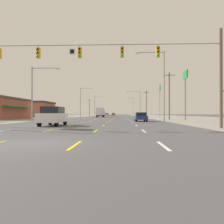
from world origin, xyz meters
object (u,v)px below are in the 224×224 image
(pole_sign_right_row_1, at_px, (185,82))
(streetlight_right_row_1, at_px, (138,102))
(sedan_inner_left_far, at_px, (107,115))
(streetlight_right_row_2, at_px, (133,105))
(box_truck_inner_left_mid, at_px, (100,112))
(streetlight_left_row_1, at_px, (82,100))
(sedan_center_turn_midfar, at_px, (114,115))
(sedan_far_right_near, at_px, (141,117))
(pole_sign_right_row_2, at_px, (160,93))
(suv_inner_left_nearest, at_px, (53,116))
(streetlight_right_row_0, at_px, (161,81))
(streetlight_left_row_0, at_px, (35,89))
(streetlight_left_row_2, at_px, (95,104))

(pole_sign_right_row_1, height_order, streetlight_right_row_1, pole_sign_right_row_1)
(sedan_inner_left_far, bearing_deg, streetlight_right_row_2, -4.71)
(streetlight_right_row_2, bearing_deg, box_truck_inner_left_mid, -107.63)
(streetlight_left_row_1, bearing_deg, pole_sign_right_row_1, -48.61)
(streetlight_right_row_2, bearing_deg, sedan_center_turn_midfar, -179.40)
(sedan_far_right_near, height_order, streetlight_left_row_1, streetlight_left_row_1)
(pole_sign_right_row_2, bearing_deg, suv_inner_left_nearest, -110.76)
(suv_inner_left_nearest, height_order, sedan_far_right_near, suv_inner_left_nearest)
(streetlight_left_row_1, bearing_deg, streetlight_right_row_0, -65.10)
(sedan_center_turn_midfar, height_order, pole_sign_right_row_2, pole_sign_right_row_2)
(sedan_inner_left_far, distance_m, streetlight_right_row_2, 14.38)
(streetlight_left_row_0, bearing_deg, streetlight_right_row_1, 65.34)
(sedan_inner_left_far, height_order, streetlight_left_row_0, streetlight_left_row_0)
(box_truck_inner_left_mid, xyz_separation_m, streetlight_left_row_1, (-6.39, -0.45, 4.03))
(sedan_center_turn_midfar, xyz_separation_m, streetlight_right_row_2, (9.99, 0.11, 4.76))
(sedan_far_right_near, relative_size, streetlight_left_row_1, 0.44)
(box_truck_inner_left_mid, bearing_deg, streetlight_left_row_0, -98.45)
(suv_inner_left_nearest, height_order, streetlight_right_row_2, streetlight_right_row_2)
(sedan_far_right_near, bearing_deg, streetlight_right_row_2, 87.90)
(streetlight_right_row_0, relative_size, streetlight_right_row_2, 1.12)
(pole_sign_right_row_2, distance_m, streetlight_right_row_0, 43.38)
(streetlight_left_row_0, height_order, streetlight_left_row_2, streetlight_left_row_2)
(pole_sign_right_row_1, xyz_separation_m, streetlight_left_row_0, (-26.36, -11.89, -2.72))
(box_truck_inner_left_mid, bearing_deg, pole_sign_right_row_1, -56.63)
(sedan_far_right_near, height_order, sedan_inner_left_far, same)
(streetlight_right_row_1, bearing_deg, sedan_inner_left_far, 107.17)
(pole_sign_right_row_1, relative_size, streetlight_right_row_1, 1.12)
(sedan_center_turn_midfar, bearing_deg, box_truck_inner_left_mid, -94.41)
(sedan_center_turn_midfar, bearing_deg, streetlight_left_row_1, -102.90)
(sedan_far_right_near, relative_size, sedan_center_turn_midfar, 1.00)
(suv_inner_left_nearest, relative_size, streetlight_right_row_1, 0.55)
(streetlight_left_row_2, bearing_deg, suv_inner_left_nearest, -86.17)
(suv_inner_left_nearest, bearing_deg, streetlight_left_row_0, 119.10)
(sedan_far_right_near, relative_size, pole_sign_right_row_1, 0.45)
(pole_sign_right_row_2, bearing_deg, sedan_inner_left_far, 115.99)
(sedan_far_right_near, bearing_deg, pole_sign_right_row_1, 44.23)
(sedan_inner_left_far, height_order, streetlight_left_row_1, streetlight_left_row_1)
(streetlight_right_row_0, relative_size, streetlight_left_row_2, 1.01)
(pole_sign_right_row_1, height_order, streetlight_left_row_2, streetlight_left_row_2)
(suv_inner_left_nearest, distance_m, streetlight_left_row_2, 95.20)
(streetlight_left_row_2, bearing_deg, streetlight_right_row_0, -76.86)
(sedan_inner_left_far, relative_size, streetlight_left_row_2, 0.42)
(sedan_center_turn_midfar, distance_m, sedan_inner_left_far, 3.74)
(pole_sign_right_row_2, xyz_separation_m, streetlight_left_row_1, (-26.62, -0.82, -2.41))
(sedan_center_turn_midfar, height_order, streetlight_right_row_0, streetlight_right_row_0)
(suv_inner_left_nearest, height_order, streetlight_left_row_0, streetlight_left_row_0)
(streetlight_right_row_2, bearing_deg, streetlight_right_row_0, -90.08)
(sedan_inner_left_far, bearing_deg, streetlight_left_row_0, -94.01)
(pole_sign_right_row_2, distance_m, streetlight_right_row_2, 41.78)
(sedan_far_right_near, distance_m, pole_sign_right_row_1, 15.48)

